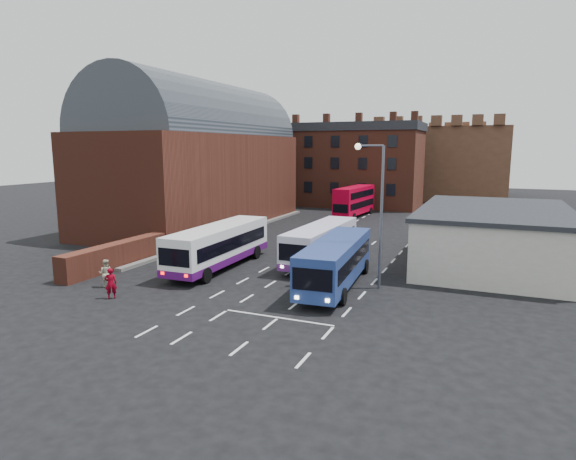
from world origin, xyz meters
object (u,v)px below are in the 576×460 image
at_px(bus_red_double, 354,201).
at_px(bus_white_outbound, 219,243).
at_px(bus_white_inbound, 321,241).
at_px(bus_blue, 336,260).
at_px(pedestrian_red, 111,283).
at_px(pedestrian_beige, 106,273).
at_px(street_lamp, 377,202).

bearing_deg(bus_red_double, bus_white_outbound, 91.16).
bearing_deg(bus_white_inbound, bus_white_outbound, 35.24).
distance_m(bus_blue, pedestrian_red, 13.50).
xyz_separation_m(bus_white_outbound, pedestrian_beige, (-3.94, -7.13, -0.92)).
bearing_deg(bus_white_outbound, bus_white_inbound, 32.75).
bearing_deg(bus_white_inbound, pedestrian_beige, 49.16).
relative_size(bus_white_inbound, bus_blue, 0.96).
height_order(bus_white_inbound, bus_blue, bus_blue).
xyz_separation_m(pedestrian_red, pedestrian_beige, (-1.99, 1.70, -0.02)).
distance_m(bus_white_outbound, bus_blue, 9.38).
bearing_deg(pedestrian_beige, pedestrian_red, 115.85).
xyz_separation_m(street_lamp, pedestrian_beige, (-15.51, -6.43, -4.48)).
bearing_deg(pedestrian_red, street_lamp, 168.96).
relative_size(bus_white_outbound, pedestrian_red, 6.20).
relative_size(bus_white_outbound, pedestrian_beige, 6.36).
height_order(bus_white_outbound, street_lamp, street_lamp).
bearing_deg(street_lamp, bus_blue, -163.48).
xyz_separation_m(bus_red_double, pedestrian_red, (-3.93, -38.42, -1.10)).
xyz_separation_m(bus_white_outbound, bus_blue, (9.28, -1.39, -0.07)).
xyz_separation_m(bus_white_inbound, pedestrian_red, (-8.27, -13.12, -0.78)).
relative_size(bus_white_outbound, bus_blue, 1.03).
height_order(bus_white_inbound, pedestrian_red, bus_white_inbound).
relative_size(street_lamp, pedestrian_beige, 5.02).
bearing_deg(pedestrian_red, bus_white_inbound, -164.27).
distance_m(street_lamp, pedestrian_red, 16.39).
height_order(bus_blue, street_lamp, street_lamp).
xyz_separation_m(bus_blue, pedestrian_red, (-11.23, -7.45, -0.83)).
bearing_deg(street_lamp, bus_white_inbound, 136.41).
height_order(street_lamp, pedestrian_red, street_lamp).
xyz_separation_m(bus_white_inbound, bus_blue, (2.96, -5.68, 0.04)).
height_order(bus_white_outbound, pedestrian_red, bus_white_outbound).
bearing_deg(pedestrian_beige, bus_red_double, -122.85).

